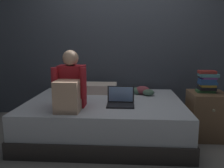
{
  "coord_description": "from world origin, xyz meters",
  "views": [
    {
      "loc": [
        0.08,
        -2.59,
        1.23
      ],
      "look_at": [
        -0.1,
        0.1,
        0.72
      ],
      "focal_mm": 36.96,
      "sensor_mm": 36.0,
      "label": 1
    }
  ],
  "objects_px": {
    "nightstand": "(206,115)",
    "laptop": "(121,101)",
    "pillow": "(97,88)",
    "person_sitting": "(70,87)",
    "bed": "(105,118)",
    "book_stack": "(207,81)",
    "clothes_pile": "(142,91)"
  },
  "relations": [
    {
      "from": "nightstand",
      "to": "laptop",
      "type": "xyz_separation_m",
      "value": [
        -1.09,
        -0.23,
        0.23
      ]
    },
    {
      "from": "laptop",
      "to": "bed",
      "type": "bearing_deg",
      "value": 131.94
    },
    {
      "from": "bed",
      "to": "person_sitting",
      "type": "bearing_deg",
      "value": -131.98
    },
    {
      "from": "nightstand",
      "to": "book_stack",
      "type": "height_order",
      "value": "book_stack"
    },
    {
      "from": "bed",
      "to": "nightstand",
      "type": "xyz_separation_m",
      "value": [
        1.3,
        0.0,
        0.06
      ]
    },
    {
      "from": "bed",
      "to": "person_sitting",
      "type": "distance_m",
      "value": 0.72
    },
    {
      "from": "laptop",
      "to": "book_stack",
      "type": "distance_m",
      "value": 1.12
    },
    {
      "from": "bed",
      "to": "person_sitting",
      "type": "xyz_separation_m",
      "value": [
        -0.35,
        -0.39,
        0.49
      ]
    },
    {
      "from": "bed",
      "to": "laptop",
      "type": "relative_size",
      "value": 6.25
    },
    {
      "from": "laptop",
      "to": "book_stack",
      "type": "xyz_separation_m",
      "value": [
        1.07,
        0.24,
        0.2
      ]
    },
    {
      "from": "laptop",
      "to": "pillow",
      "type": "relative_size",
      "value": 0.57
    },
    {
      "from": "person_sitting",
      "to": "clothes_pile",
      "type": "relative_size",
      "value": 2.04
    },
    {
      "from": "laptop",
      "to": "pillow",
      "type": "height_order",
      "value": "laptop"
    },
    {
      "from": "nightstand",
      "to": "book_stack",
      "type": "bearing_deg",
      "value": 154.4
    },
    {
      "from": "bed",
      "to": "pillow",
      "type": "distance_m",
      "value": 0.57
    },
    {
      "from": "person_sitting",
      "to": "laptop",
      "type": "bearing_deg",
      "value": 16.05
    },
    {
      "from": "person_sitting",
      "to": "clothes_pile",
      "type": "distance_m",
      "value": 1.15
    },
    {
      "from": "laptop",
      "to": "book_stack",
      "type": "relative_size",
      "value": 1.16
    },
    {
      "from": "bed",
      "to": "pillow",
      "type": "bearing_deg",
      "value": 109.18
    },
    {
      "from": "person_sitting",
      "to": "clothes_pile",
      "type": "height_order",
      "value": "person_sitting"
    },
    {
      "from": "book_stack",
      "to": "clothes_pile",
      "type": "height_order",
      "value": "book_stack"
    },
    {
      "from": "nightstand",
      "to": "pillow",
      "type": "distance_m",
      "value": 1.54
    },
    {
      "from": "nightstand",
      "to": "laptop",
      "type": "height_order",
      "value": "laptop"
    },
    {
      "from": "person_sitting",
      "to": "book_stack",
      "type": "bearing_deg",
      "value": 13.85
    },
    {
      "from": "laptop",
      "to": "book_stack",
      "type": "height_order",
      "value": "book_stack"
    },
    {
      "from": "book_stack",
      "to": "clothes_pile",
      "type": "relative_size",
      "value": 0.86
    },
    {
      "from": "person_sitting",
      "to": "pillow",
      "type": "relative_size",
      "value": 1.17
    },
    {
      "from": "nightstand",
      "to": "laptop",
      "type": "bearing_deg",
      "value": -168.0
    },
    {
      "from": "nightstand",
      "to": "pillow",
      "type": "height_order",
      "value": "pillow"
    },
    {
      "from": "person_sitting",
      "to": "laptop",
      "type": "distance_m",
      "value": 0.62
    },
    {
      "from": "nightstand",
      "to": "clothes_pile",
      "type": "xyz_separation_m",
      "value": [
        -0.8,
        0.35,
        0.23
      ]
    },
    {
      "from": "nightstand",
      "to": "laptop",
      "type": "relative_size",
      "value": 1.85
    }
  ]
}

